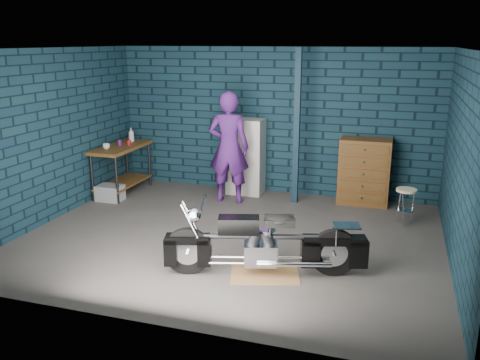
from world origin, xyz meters
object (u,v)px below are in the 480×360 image
object	(u,v)px
person	(229,147)
locker	(246,157)
workbench	(122,170)
shop_stool	(405,207)
storage_bin	(110,193)
motorcycle	(265,239)
tool_chest	(364,172)

from	to	relation	value
person	locker	size ratio (longest dim) A/B	1.40
workbench	shop_stool	world-z (taller)	workbench
storage_bin	shop_stool	world-z (taller)	shop_stool
motorcycle	tool_chest	world-z (taller)	tool_chest
person	tool_chest	size ratio (longest dim) A/B	1.70
workbench	tool_chest	world-z (taller)	tool_chest
motorcycle	tool_chest	xyz separation A→B (m)	(0.93, 3.26, 0.11)
person	storage_bin	bearing A→B (deg)	10.36
locker	tool_chest	bearing A→B (deg)	0.00
locker	shop_stool	xyz separation A→B (m)	(2.88, -0.88, -0.42)
shop_stool	workbench	bearing A→B (deg)	177.96
tool_chest	locker	bearing A→B (deg)	180.00
storage_bin	tool_chest	distance (m)	4.56
storage_bin	workbench	bearing A→B (deg)	92.29
storage_bin	shop_stool	bearing A→B (deg)	3.58
tool_chest	shop_stool	xyz separation A→B (m)	(0.71, -0.88, -0.29)
tool_chest	workbench	bearing A→B (deg)	-171.01
locker	shop_stool	bearing A→B (deg)	-16.93
motorcycle	tool_chest	bearing A→B (deg)	57.88
person	storage_bin	world-z (taller)	person
person	shop_stool	distance (m)	3.11
motorcycle	tool_chest	distance (m)	3.39
workbench	person	distance (m)	2.16
motorcycle	person	distance (m)	3.06
person	tool_chest	distance (m)	2.42
storage_bin	motorcycle	bearing A→B (deg)	-30.90
workbench	shop_stool	bearing A→B (deg)	-2.04
motorcycle	storage_bin	world-z (taller)	motorcycle
workbench	motorcycle	bearing A→B (deg)	-36.48
motorcycle	shop_stool	distance (m)	2.90
motorcycle	storage_bin	distance (m)	4.03
workbench	storage_bin	xyz separation A→B (m)	(0.02, -0.50, -0.31)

